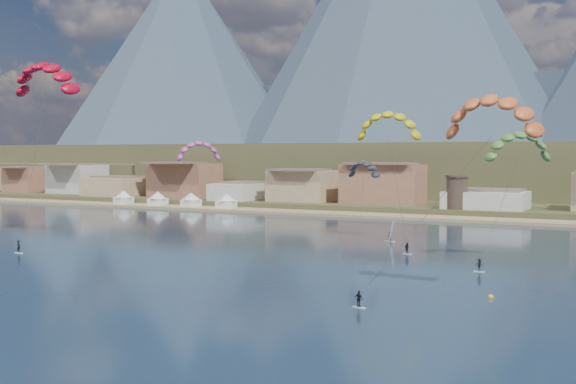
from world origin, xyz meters
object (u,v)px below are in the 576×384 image
(watchtower, at_px, (457,192))
(kitesurfer_yellow, at_px, (389,122))
(kitesurfer_red, at_px, (46,74))
(windsurfer, at_px, (391,234))
(kitesurfer_orange, at_px, (492,110))
(buoy, at_px, (491,297))
(kitesurfer_green, at_px, (518,143))

(watchtower, xyz_separation_m, kitesurfer_yellow, (1.87, -56.71, 15.04))
(kitesurfer_red, xyz_separation_m, windsurfer, (56.89, 25.96, -28.95))
(kitesurfer_orange, bearing_deg, watchtower, 105.89)
(buoy, bearing_deg, kitesurfer_red, 168.57)
(watchtower, xyz_separation_m, windsurfer, (1.86, -55.23, -5.08))
(kitesurfer_green, bearing_deg, windsurfer, 146.12)
(kitesurfer_red, height_order, kitesurfer_orange, kitesurfer_red)
(kitesurfer_red, bearing_deg, buoy, -11.43)
(kitesurfer_orange, xyz_separation_m, windsurfer, (-26.19, 43.30, -19.01))
(kitesurfer_red, relative_size, kitesurfer_orange, 1.42)
(kitesurfer_green, distance_m, windsurfer, 33.52)
(watchtower, distance_m, kitesurfer_orange, 103.38)
(kitesurfer_orange, bearing_deg, windsurfer, 121.17)
(kitesurfer_red, relative_size, buoy, 55.21)
(watchtower, distance_m, windsurfer, 55.49)
(kitesurfer_red, distance_m, kitesurfer_yellow, 62.58)
(watchtower, height_order, kitesurfer_red, kitesurfer_red)
(watchtower, xyz_separation_m, kitesurfer_red, (-55.04, -81.18, 23.87))
(kitesurfer_red, xyz_separation_m, kitesurfer_orange, (83.08, -17.34, -9.94))
(kitesurfer_red, height_order, buoy, kitesurfer_red)
(kitesurfer_orange, height_order, buoy, kitesurfer_orange)
(kitesurfer_orange, relative_size, buoy, 38.99)
(watchtower, relative_size, buoy, 13.42)
(kitesurfer_red, xyz_separation_m, kitesurfer_yellow, (56.91, 24.48, -8.83))
(kitesurfer_yellow, distance_m, buoy, 53.36)
(kitesurfer_yellow, bearing_deg, windsurfer, 90.60)
(kitesurfer_yellow, bearing_deg, kitesurfer_orange, -57.96)
(kitesurfer_orange, xyz_separation_m, kitesurfer_green, (-1.70, 26.85, -3.08))
(kitesurfer_green, bearing_deg, kitesurfer_red, -173.33)
(kitesurfer_green, relative_size, windsurfer, 5.01)
(watchtower, bearing_deg, buoy, -73.98)
(kitesurfer_green, bearing_deg, kitesurfer_orange, -86.37)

